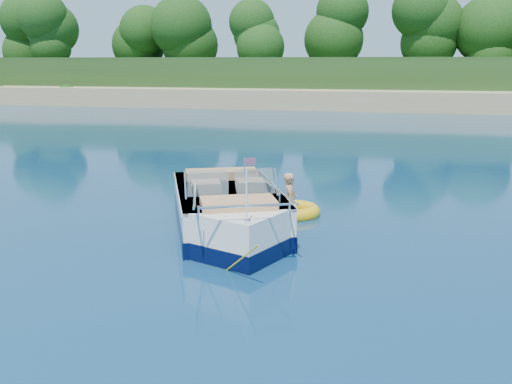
# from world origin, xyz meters

# --- Properties ---
(ground) EXTENTS (160.00, 160.00, 0.00)m
(ground) POSITION_xyz_m (0.00, 0.00, 0.00)
(ground) COLOR #0A284C
(ground) RESTS_ON ground
(shoreline) EXTENTS (170.00, 59.00, 6.00)m
(shoreline) POSITION_xyz_m (0.00, 63.77, 0.98)
(shoreline) COLOR #988358
(shoreline) RESTS_ON ground
(treeline) EXTENTS (150.00, 7.12, 8.19)m
(treeline) POSITION_xyz_m (0.04, 41.01, 5.55)
(treeline) COLOR black
(treeline) RESTS_ON ground
(motorboat) EXTENTS (3.79, 5.88, 2.09)m
(motorboat) POSITION_xyz_m (1.62, 2.70, 0.41)
(motorboat) COLOR white
(motorboat) RESTS_ON ground
(tow_tube) EXTENTS (1.58, 1.58, 0.34)m
(tow_tube) POSITION_xyz_m (2.75, 4.49, 0.09)
(tow_tube) COLOR yellow
(tow_tube) RESTS_ON ground
(boy) EXTENTS (0.45, 0.79, 1.47)m
(boy) POSITION_xyz_m (2.66, 4.44, 0.00)
(boy) COLOR tan
(boy) RESTS_ON ground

